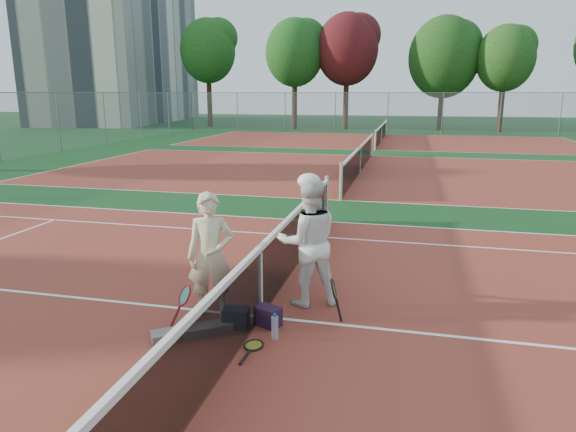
{
  "coord_description": "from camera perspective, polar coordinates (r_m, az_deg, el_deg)",
  "views": [
    {
      "loc": [
        1.88,
        -6.24,
        2.99
      ],
      "look_at": [
        0.0,
        1.59,
        1.05
      ],
      "focal_mm": 32.0,
      "sensor_mm": 36.0,
      "label": 1
    }
  ],
  "objects": [
    {
      "name": "player_b",
      "position": [
        7.3,
        2.28,
        -2.92
      ],
      "size": [
        1.1,
        1.0,
        1.85
      ],
      "primitive_type": "imported",
      "rotation": [
        0.0,
        0.0,
        3.55
      ],
      "color": "white",
      "rests_on": "ground"
    },
    {
      "name": "tree_back_4",
      "position": [
        43.93,
        23.01,
        15.8
      ],
      "size": [
        4.35,
        4.35,
        8.04
      ],
      "color": "#382314",
      "rests_on": "ground"
    },
    {
      "name": "apartment_block",
      "position": [
        58.62,
        -18.05,
        17.32
      ],
      "size": [
        12.96,
        23.18,
        15.0
      ],
      "primitive_type": "cube",
      "rotation": [
        0.0,
        0.0,
        0.14
      ],
      "color": "beige",
      "rests_on": "ground"
    },
    {
      "name": "tree_back_1",
      "position": [
        43.99,
        0.74,
        17.66
      ],
      "size": [
        4.78,
        4.78,
        8.93
      ],
      "color": "#382314",
      "rests_on": "ground"
    },
    {
      "name": "water_bottle",
      "position": [
        6.51,
        -1.47,
        -12.33
      ],
      "size": [
        0.09,
        0.09,
        0.3
      ],
      "primitive_type": "cylinder",
      "color": "#C9DDFF",
      "rests_on": "ground"
    },
    {
      "name": "court_main",
      "position": [
        7.17,
        -3.03,
        -11.11
      ],
      "size": [
        23.77,
        10.97,
        0.01
      ],
      "primitive_type": "cube",
      "color": "maroon",
      "rests_on": "ground"
    },
    {
      "name": "tree_back_0",
      "position": [
        47.59,
        -8.9,
        17.64
      ],
      "size": [
        4.82,
        4.82,
        9.33
      ],
      "color": "#382314",
      "rests_on": "ground"
    },
    {
      "name": "court_far_b",
      "position": [
        33.42,
        10.31,
        8.2
      ],
      "size": [
        23.77,
        10.97,
        0.01
      ],
      "primitive_type": "cube",
      "color": "maroon",
      "rests_on": "ground"
    },
    {
      "name": "sports_bag_purple",
      "position": [
        6.87,
        -2.22,
        -11.07
      ],
      "size": [
        0.38,
        0.33,
        0.26
      ],
      "primitive_type": "cube",
      "rotation": [
        0.0,
        0.0,
        -0.42
      ],
      "color": "#26102C",
      "rests_on": "ground"
    },
    {
      "name": "fence_back",
      "position": [
        40.31,
        11.01,
        11.18
      ],
      "size": [
        32.0,
        0.06,
        3.0
      ],
      "primitive_type": null,
      "color": "slate",
      "rests_on": "ground"
    },
    {
      "name": "racket_black_held",
      "position": [
        6.94,
        5.07,
        -9.35
      ],
      "size": [
        0.2,
        0.29,
        0.59
      ],
      "primitive_type": null,
      "rotation": [
        0.0,
        0.0,
        3.24
      ],
      "color": "black",
      "rests_on": "ground"
    },
    {
      "name": "sports_bag_navy",
      "position": [
        6.85,
        -5.8,
        -11.21
      ],
      "size": [
        0.35,
        0.26,
        0.26
      ],
      "primitive_type": "cube",
      "rotation": [
        0.0,
        0.0,
        0.09
      ],
      "color": "black",
      "rests_on": "ground"
    },
    {
      "name": "player_a",
      "position": [
        6.98,
        -8.6,
        -4.37
      ],
      "size": [
        0.72,
        0.59,
        1.72
      ],
      "primitive_type": "imported",
      "rotation": [
        0.0,
        0.0,
        0.32
      ],
      "color": "beige",
      "rests_on": "ground"
    },
    {
      "name": "tree_back_maroon",
      "position": [
        43.92,
        6.59,
        17.89
      ],
      "size": [
        5.03,
        5.03,
        9.31
      ],
      "color": "#382314",
      "rests_on": "ground"
    },
    {
      "name": "racket_red",
      "position": [
        6.94,
        -11.36,
        -9.8
      ],
      "size": [
        0.41,
        0.41,
        0.54
      ],
      "primitive_type": null,
      "rotation": [
        0.0,
        0.0,
        0.83
      ],
      "color": "maroon",
      "rests_on": "ground"
    },
    {
      "name": "court_far_a",
      "position": [
        20.05,
        7.98,
        4.84
      ],
      "size": [
        23.77,
        10.97,
        0.01
      ],
      "primitive_type": "cube",
      "color": "maroon",
      "rests_on": "ground"
    },
    {
      "name": "net_far_a",
      "position": [
        19.98,
        8.03,
        6.28
      ],
      "size": [
        0.1,
        10.98,
        1.02
      ],
      "primitive_type": null,
      "color": "black",
      "rests_on": "ground"
    },
    {
      "name": "net_far_b",
      "position": [
        33.38,
        10.35,
        9.06
      ],
      "size": [
        0.1,
        10.98,
        1.02
      ],
      "primitive_type": null,
      "color": "black",
      "rests_on": "ground"
    },
    {
      "name": "ground",
      "position": [
        7.17,
        -3.03,
        -11.13
      ],
      "size": [
        130.0,
        130.0,
        0.0
      ],
      "primitive_type": "plane",
      "color": "#103B18",
      "rests_on": "ground"
    },
    {
      "name": "tree_back_3",
      "position": [
        44.31,
        16.95,
        16.51
      ],
      "size": [
        5.56,
        5.56,
        8.93
      ],
      "color": "#382314",
      "rests_on": "ground"
    },
    {
      "name": "net_main",
      "position": [
        6.97,
        -3.08,
        -7.32
      ],
      "size": [
        0.1,
        10.98,
        1.02
      ],
      "primitive_type": null,
      "color": "black",
      "rests_on": "ground"
    },
    {
      "name": "racket_spare",
      "position": [
        6.41,
        -3.83,
        -14.14
      ],
      "size": [
        0.29,
        0.61,
        0.03
      ],
      "primitive_type": null,
      "rotation": [
        0.0,
        0.0,
        1.53
      ],
      "color": "black",
      "rests_on": "ground"
    },
    {
      "name": "net_cover_canvas",
      "position": [
        6.76,
        -10.56,
        -12.46
      ],
      "size": [
        0.97,
        0.79,
        0.11
      ],
      "primitive_type": "cube",
      "rotation": [
        0.0,
        0.0,
        0.62
      ],
      "color": "#5F5956",
      "rests_on": "ground"
    }
  ]
}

